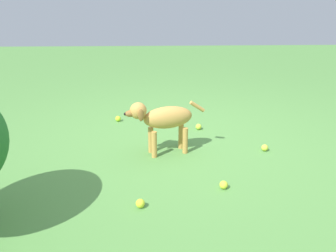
{
  "coord_description": "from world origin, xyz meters",
  "views": [
    {
      "loc": [
        -3.36,
        0.3,
        1.46
      ],
      "look_at": [
        -0.19,
        0.18,
        0.27
      ],
      "focal_mm": 38.71,
      "sensor_mm": 36.0,
      "label": 1
    }
  ],
  "objects_px": {
    "tennis_ball_4": "(265,148)",
    "dog": "(163,119)",
    "tennis_ball_0": "(118,119)",
    "tennis_ball_3": "(224,185)",
    "tennis_ball_1": "(199,127)",
    "tennis_ball_2": "(140,203)"
  },
  "relations": [
    {
      "from": "tennis_ball_1",
      "to": "tennis_ball_2",
      "type": "distance_m",
      "value": 1.65
    },
    {
      "from": "dog",
      "to": "tennis_ball_4",
      "type": "bearing_deg",
      "value": 165.04
    },
    {
      "from": "tennis_ball_0",
      "to": "tennis_ball_2",
      "type": "xyz_separation_m",
      "value": [
        -1.84,
        -0.33,
        0.0
      ]
    },
    {
      "from": "tennis_ball_1",
      "to": "tennis_ball_3",
      "type": "xyz_separation_m",
      "value": [
        -1.3,
        -0.05,
        0.0
      ]
    },
    {
      "from": "tennis_ball_0",
      "to": "tennis_ball_1",
      "type": "relative_size",
      "value": 1.0
    },
    {
      "from": "dog",
      "to": "tennis_ball_3",
      "type": "xyz_separation_m",
      "value": [
        -0.68,
        -0.45,
        -0.32
      ]
    },
    {
      "from": "tennis_ball_2",
      "to": "tennis_ball_1",
      "type": "bearing_deg",
      "value": -21.3
    },
    {
      "from": "tennis_ball_4",
      "to": "dog",
      "type": "bearing_deg",
      "value": 90.72
    },
    {
      "from": "tennis_ball_1",
      "to": "tennis_ball_4",
      "type": "bearing_deg",
      "value": -136.3
    },
    {
      "from": "dog",
      "to": "tennis_ball_0",
      "type": "distance_m",
      "value": 1.1
    },
    {
      "from": "tennis_ball_0",
      "to": "tennis_ball_2",
      "type": "bearing_deg",
      "value": -169.96
    },
    {
      "from": "tennis_ball_3",
      "to": "dog",
      "type": "bearing_deg",
      "value": 33.63
    },
    {
      "from": "tennis_ball_0",
      "to": "tennis_ball_4",
      "type": "distance_m",
      "value": 1.75
    },
    {
      "from": "tennis_ball_0",
      "to": "tennis_ball_1",
      "type": "bearing_deg",
      "value": -108.3
    },
    {
      "from": "dog",
      "to": "tennis_ball_1",
      "type": "xyz_separation_m",
      "value": [
        0.61,
        -0.41,
        -0.32
      ]
    },
    {
      "from": "tennis_ball_0",
      "to": "dog",
      "type": "bearing_deg",
      "value": -150.67
    },
    {
      "from": "tennis_ball_1",
      "to": "tennis_ball_2",
      "type": "relative_size",
      "value": 1.0
    },
    {
      "from": "tennis_ball_0",
      "to": "tennis_ball_3",
      "type": "height_order",
      "value": "same"
    },
    {
      "from": "tennis_ball_1",
      "to": "tennis_ball_4",
      "type": "xyz_separation_m",
      "value": [
        -0.6,
        -0.57,
        0.0
      ]
    },
    {
      "from": "tennis_ball_0",
      "to": "tennis_ball_4",
      "type": "xyz_separation_m",
      "value": [
        -0.91,
        -1.5,
        0.0
      ]
    },
    {
      "from": "tennis_ball_1",
      "to": "tennis_ball_4",
      "type": "height_order",
      "value": "same"
    },
    {
      "from": "dog",
      "to": "tennis_ball_1",
      "type": "bearing_deg",
      "value": -139.38
    }
  ]
}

